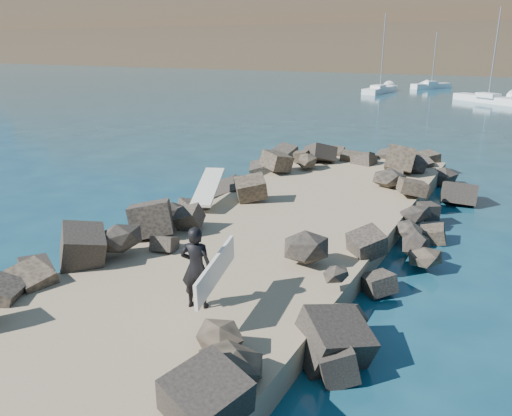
# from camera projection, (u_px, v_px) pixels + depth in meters

# --- Properties ---
(ground) EXTENTS (800.00, 800.00, 0.00)m
(ground) POSITION_uv_depth(u_px,v_px,m) (273.00, 248.00, 14.27)
(ground) COLOR #0F384C
(ground) RESTS_ON ground
(jetty) EXTENTS (6.00, 26.00, 0.60)m
(jetty) POSITION_uv_depth(u_px,v_px,m) (237.00, 264.00, 12.50)
(jetty) COLOR #8C7759
(jetty) RESTS_ON ground
(riprap_left) EXTENTS (2.60, 22.00, 1.00)m
(riprap_left) POSITION_uv_depth(u_px,v_px,m) (158.00, 231.00, 14.17)
(riprap_left) COLOR black
(riprap_left) RESTS_ON ground
(riprap_right) EXTENTS (2.60, 22.00, 1.00)m
(riprap_right) POSITION_uv_depth(u_px,v_px,m) (356.00, 273.00, 11.55)
(riprap_right) COLOR black
(riprap_right) RESTS_ON ground
(surfboard_resting) EXTENTS (1.58, 2.65, 0.09)m
(surfboard_resting) POSITION_uv_depth(u_px,v_px,m) (208.00, 190.00, 16.24)
(surfboard_resting) COLOR silver
(surfboard_resting) RESTS_ON riprap_left
(surfer_with_board) EXTENTS (1.07, 2.05, 1.68)m
(surfer_with_board) POSITION_uv_depth(u_px,v_px,m) (199.00, 268.00, 9.61)
(surfer_with_board) COLOR black
(surfer_with_board) RESTS_ON jetty
(sailboat_c) EXTENTS (7.09, 5.96, 9.15)m
(sailboat_c) POSITION_uv_depth(u_px,v_px,m) (488.00, 99.00, 49.89)
(sailboat_c) COLOR white
(sailboat_c) RESTS_ON ground
(sailboat_b) EXTENTS (4.62, 5.49, 7.25)m
(sailboat_b) POSITION_uv_depth(u_px,v_px,m) (431.00, 86.00, 65.78)
(sailboat_b) COLOR white
(sailboat_b) RESTS_ON ground
(sailboat_a) EXTENTS (2.36, 7.73, 9.12)m
(sailboat_a) POSITION_uv_depth(u_px,v_px,m) (380.00, 90.00, 60.01)
(sailboat_a) COLOR white
(sailboat_a) RESTS_ON ground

